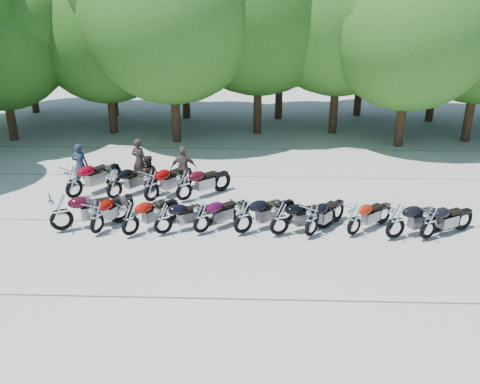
{
  "coord_description": "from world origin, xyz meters",
  "views": [
    {
      "loc": [
        0.53,
        -13.79,
        7.17
      ],
      "look_at": [
        0.0,
        1.5,
        1.1
      ],
      "focal_mm": 38.0,
      "sensor_mm": 36.0,
      "label": 1
    }
  ],
  "objects_px": {
    "rider_0": "(80,165)",
    "motorcycle_0": "(61,212)",
    "motorcycle_7": "(312,219)",
    "motorcycle_12": "(114,183)",
    "motorcycle_1": "(96,217)",
    "motorcycle_5": "(243,216)",
    "motorcycle_11": "(73,181)",
    "motorcycle_14": "(184,185)",
    "rider_2": "(184,169)",
    "motorcycle_10": "(429,222)",
    "motorcycle_4": "(201,217)",
    "rider_1": "(148,176)",
    "motorcycle_9": "(396,220)",
    "motorcycle_13": "(151,185)",
    "motorcycle_8": "(355,219)",
    "motorcycle_6": "(280,218)",
    "motorcycle_3": "(163,218)",
    "motorcycle_2": "(130,218)",
    "rider_3": "(139,161)"
  },
  "relations": [
    {
      "from": "motorcycle_6",
      "to": "motorcycle_12",
      "type": "bearing_deg",
      "value": 40.94
    },
    {
      "from": "motorcycle_3",
      "to": "motorcycle_4",
      "type": "relative_size",
      "value": 0.98
    },
    {
      "from": "motorcycle_12",
      "to": "motorcycle_11",
      "type": "bearing_deg",
      "value": 38.63
    },
    {
      "from": "motorcycle_7",
      "to": "motorcycle_12",
      "type": "bearing_deg",
      "value": 15.86
    },
    {
      "from": "motorcycle_0",
      "to": "motorcycle_14",
      "type": "bearing_deg",
      "value": -79.08
    },
    {
      "from": "motorcycle_5",
      "to": "motorcycle_13",
      "type": "bearing_deg",
      "value": 18.58
    },
    {
      "from": "motorcycle_7",
      "to": "motorcycle_11",
      "type": "distance_m",
      "value": 8.84
    },
    {
      "from": "motorcycle_9",
      "to": "motorcycle_7",
      "type": "bearing_deg",
      "value": 64.41
    },
    {
      "from": "motorcycle_1",
      "to": "motorcycle_5",
      "type": "height_order",
      "value": "motorcycle_5"
    },
    {
      "from": "motorcycle_4",
      "to": "motorcycle_8",
      "type": "distance_m",
      "value": 4.76
    },
    {
      "from": "motorcycle_1",
      "to": "motorcycle_6",
      "type": "relative_size",
      "value": 0.97
    },
    {
      "from": "motorcycle_4",
      "to": "rider_0",
      "type": "height_order",
      "value": "rider_0"
    },
    {
      "from": "rider_0",
      "to": "motorcycle_0",
      "type": "bearing_deg",
      "value": 102.65
    },
    {
      "from": "rider_3",
      "to": "motorcycle_11",
      "type": "bearing_deg",
      "value": 64.82
    },
    {
      "from": "motorcycle_9",
      "to": "motorcycle_13",
      "type": "height_order",
      "value": "motorcycle_13"
    },
    {
      "from": "motorcycle_3",
      "to": "rider_1",
      "type": "relative_size",
      "value": 1.34
    },
    {
      "from": "motorcycle_2",
      "to": "motorcycle_13",
      "type": "height_order",
      "value": "motorcycle_13"
    },
    {
      "from": "motorcycle_6",
      "to": "motorcycle_10",
      "type": "distance_m",
      "value": 4.54
    },
    {
      "from": "motorcycle_12",
      "to": "rider_1",
      "type": "relative_size",
      "value": 1.48
    },
    {
      "from": "motorcycle_14",
      "to": "rider_1",
      "type": "bearing_deg",
      "value": 27.73
    },
    {
      "from": "motorcycle_4",
      "to": "motorcycle_7",
      "type": "height_order",
      "value": "motorcycle_7"
    },
    {
      "from": "motorcycle_2",
      "to": "motorcycle_4",
      "type": "distance_m",
      "value": 2.21
    },
    {
      "from": "motorcycle_1",
      "to": "motorcycle_2",
      "type": "relative_size",
      "value": 0.99
    },
    {
      "from": "motorcycle_9",
      "to": "motorcycle_12",
      "type": "relative_size",
      "value": 1.01
    },
    {
      "from": "motorcycle_10",
      "to": "motorcycle_12",
      "type": "height_order",
      "value": "motorcycle_12"
    },
    {
      "from": "motorcycle_13",
      "to": "rider_2",
      "type": "relative_size",
      "value": 1.42
    },
    {
      "from": "motorcycle_5",
      "to": "motorcycle_14",
      "type": "xyz_separation_m",
      "value": [
        -2.22,
        2.62,
        0.01
      ]
    },
    {
      "from": "motorcycle_7",
      "to": "rider_0",
      "type": "height_order",
      "value": "rider_0"
    },
    {
      "from": "motorcycle_13",
      "to": "rider_2",
      "type": "height_order",
      "value": "rider_2"
    },
    {
      "from": "rider_1",
      "to": "motorcycle_13",
      "type": "bearing_deg",
      "value": 94.75
    },
    {
      "from": "motorcycle_12",
      "to": "motorcycle_13",
      "type": "bearing_deg",
      "value": -149.86
    },
    {
      "from": "motorcycle_9",
      "to": "motorcycle_14",
      "type": "bearing_deg",
      "value": 44.03
    },
    {
      "from": "motorcycle_3",
      "to": "rider_0",
      "type": "distance_m",
      "value": 5.84
    },
    {
      "from": "motorcycle_13",
      "to": "motorcycle_0",
      "type": "bearing_deg",
      "value": 81.15
    },
    {
      "from": "motorcycle_1",
      "to": "motorcycle_12",
      "type": "height_order",
      "value": "motorcycle_12"
    },
    {
      "from": "motorcycle_1",
      "to": "motorcycle_10",
      "type": "height_order",
      "value": "motorcycle_1"
    },
    {
      "from": "rider_2",
      "to": "motorcycle_14",
      "type": "bearing_deg",
      "value": 88.72
    },
    {
      "from": "motorcycle_2",
      "to": "motorcycle_10",
      "type": "relative_size",
      "value": 1.02
    },
    {
      "from": "motorcycle_4",
      "to": "motorcycle_2",
      "type": "bearing_deg",
      "value": 55.87
    },
    {
      "from": "motorcycle_4",
      "to": "motorcycle_10",
      "type": "height_order",
      "value": "motorcycle_10"
    },
    {
      "from": "motorcycle_5",
      "to": "rider_1",
      "type": "xyz_separation_m",
      "value": [
        -3.62,
        3.16,
        0.13
      ]
    },
    {
      "from": "motorcycle_8",
      "to": "rider_1",
      "type": "relative_size",
      "value": 1.33
    },
    {
      "from": "motorcycle_11",
      "to": "rider_0",
      "type": "distance_m",
      "value": 1.48
    },
    {
      "from": "motorcycle_14",
      "to": "rider_2",
      "type": "relative_size",
      "value": 1.37
    },
    {
      "from": "motorcycle_6",
      "to": "rider_1",
      "type": "height_order",
      "value": "rider_1"
    },
    {
      "from": "motorcycle_8",
      "to": "motorcycle_13",
      "type": "relative_size",
      "value": 0.85
    },
    {
      "from": "motorcycle_10",
      "to": "motorcycle_9",
      "type": "bearing_deg",
      "value": 61.06
    },
    {
      "from": "motorcycle_5",
      "to": "rider_1",
      "type": "height_order",
      "value": "rider_1"
    },
    {
      "from": "motorcycle_14",
      "to": "rider_3",
      "type": "xyz_separation_m",
      "value": [
        -2.02,
        1.94,
        0.24
      ]
    },
    {
      "from": "motorcycle_8",
      "to": "motorcycle_9",
      "type": "bearing_deg",
      "value": -141.41
    }
  ]
}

